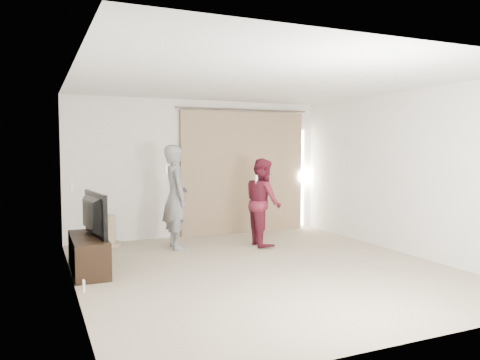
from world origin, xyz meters
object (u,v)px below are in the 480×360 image
tv (88,215)px  person_woman (263,202)px  tv_console (88,254)px  person_man (175,197)px

tv → person_woman: (2.97, 0.61, -0.03)m
tv_console → tv: bearing=0.0°
tv → person_man: (1.51, 0.97, 0.08)m
tv_console → tv: (0.00, 0.00, 0.55)m
tv → person_woman: person_woman is taller
person_man → person_woman: bearing=-13.9°
person_man → person_woman: person_man is taller
person_woman → tv_console: bearing=-168.4°
tv_console → person_man: (1.51, 0.97, 0.63)m
tv_console → person_woman: bearing=11.6°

